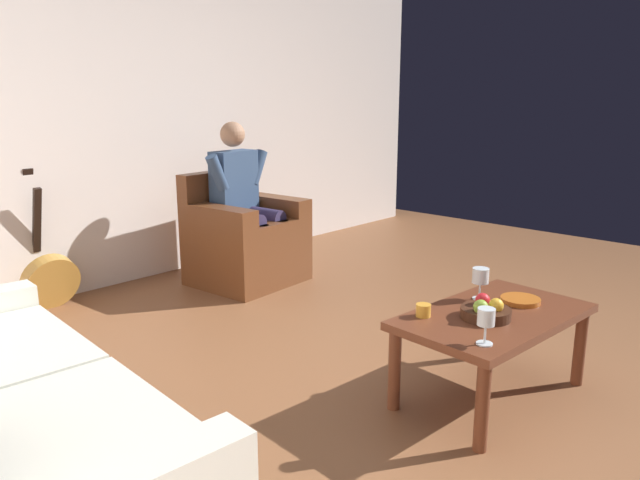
% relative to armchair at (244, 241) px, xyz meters
% --- Properties ---
extents(ground_plane, '(7.21, 7.21, 0.00)m').
position_rel_armchair_xyz_m(ground_plane, '(0.18, 2.25, -0.33)').
color(ground_plane, brown).
extents(wall_back, '(6.41, 0.06, 2.70)m').
position_rel_armchair_xyz_m(wall_back, '(0.18, -0.72, 1.02)').
color(wall_back, silver).
rests_on(wall_back, ground).
extents(armchair, '(0.83, 0.77, 0.87)m').
position_rel_armchair_xyz_m(armchair, '(0.00, 0.00, 0.00)').
color(armchair, brown).
rests_on(armchair, ground).
extents(person_seated, '(0.64, 0.57, 1.27)m').
position_rel_armchair_xyz_m(person_seated, '(-0.00, 0.02, 0.35)').
color(person_seated, '#334B6D').
rests_on(person_seated, ground).
extents(coffee_table, '(1.04, 0.66, 0.44)m').
position_rel_armchair_xyz_m(coffee_table, '(0.43, 2.37, 0.04)').
color(coffee_table, brown).
rests_on(coffee_table, ground).
extents(guitar, '(0.39, 0.34, 0.98)m').
position_rel_armchair_xyz_m(guitar, '(1.34, -0.52, -0.11)').
color(guitar, '#B88437').
rests_on(guitar, ground).
extents(wine_glass_near, '(0.07, 0.07, 0.16)m').
position_rel_armchair_xyz_m(wine_glass_near, '(0.81, 2.51, 0.22)').
color(wine_glass_near, silver).
rests_on(wine_glass_near, coffee_table).
extents(wine_glass_far, '(0.08, 0.08, 0.17)m').
position_rel_armchair_xyz_m(wine_glass_far, '(0.30, 2.21, 0.22)').
color(wine_glass_far, silver).
rests_on(wine_glass_far, coffee_table).
extents(fruit_bowl, '(0.24, 0.24, 0.11)m').
position_rel_armchair_xyz_m(fruit_bowl, '(0.53, 2.37, 0.14)').
color(fruit_bowl, '#3B1F12').
rests_on(fruit_bowl, coffee_table).
extents(decorative_dish, '(0.20, 0.20, 0.02)m').
position_rel_armchair_xyz_m(decorative_dish, '(0.20, 2.39, 0.12)').
color(decorative_dish, '#B35B1D').
rests_on(decorative_dish, coffee_table).
extents(candle_jar, '(0.07, 0.07, 0.06)m').
position_rel_armchair_xyz_m(candle_jar, '(0.71, 2.14, 0.14)').
color(candle_jar, gold).
rests_on(candle_jar, coffee_table).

